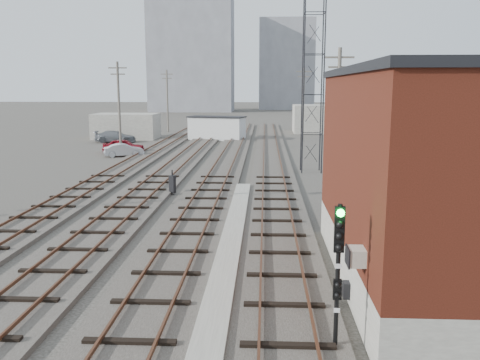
# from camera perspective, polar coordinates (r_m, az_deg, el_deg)

# --- Properties ---
(ground) EXTENTS (320.00, 320.00, 0.00)m
(ground) POSITION_cam_1_polar(r_m,az_deg,el_deg) (65.10, 1.16, 4.61)
(ground) COLOR #282621
(ground) RESTS_ON ground
(track_right) EXTENTS (3.20, 90.00, 0.39)m
(track_right) POSITION_cam_1_polar(r_m,az_deg,el_deg) (44.22, 3.60, 1.97)
(track_right) COLOR #332D28
(track_right) RESTS_ON ground
(track_mid_right) EXTENTS (3.20, 90.00, 0.39)m
(track_mid_right) POSITION_cam_1_polar(r_m,az_deg,el_deg) (44.34, -1.58, 2.01)
(track_mid_right) COLOR #332D28
(track_mid_right) RESTS_ON ground
(track_mid_left) EXTENTS (3.20, 90.00, 0.39)m
(track_mid_left) POSITION_cam_1_polar(r_m,az_deg,el_deg) (44.83, -6.68, 2.04)
(track_mid_left) COLOR #332D28
(track_mid_left) RESTS_ON ground
(track_left) EXTENTS (3.20, 90.00, 0.39)m
(track_left) POSITION_cam_1_polar(r_m,az_deg,el_deg) (45.66, -11.64, 2.04)
(track_left) COLOR #332D28
(track_left) RESTS_ON ground
(platform_curb) EXTENTS (0.90, 28.00, 0.26)m
(platform_curb) POSITION_cam_1_polar(r_m,az_deg,el_deg) (19.87, -1.34, -8.55)
(platform_curb) COLOR gray
(platform_curb) RESTS_ON ground
(brick_building) EXTENTS (6.54, 12.20, 7.22)m
(brick_building) POSITION_cam_1_polar(r_m,az_deg,el_deg) (17.90, 21.06, 0.20)
(brick_building) COLOR gray
(brick_building) RESTS_ON ground
(lattice_tower) EXTENTS (1.60, 1.60, 15.00)m
(lattice_tower) POSITION_cam_1_polar(r_m,az_deg,el_deg) (39.91, 8.20, 11.63)
(lattice_tower) COLOR black
(lattice_tower) RESTS_ON ground
(utility_pole_left_b) EXTENTS (1.80, 0.24, 9.00)m
(utility_pole_left_b) POSITION_cam_1_polar(r_m,az_deg,el_deg) (51.81, -13.43, 8.16)
(utility_pole_left_b) COLOR #595147
(utility_pole_left_b) RESTS_ON ground
(utility_pole_left_c) EXTENTS (1.80, 0.24, 9.00)m
(utility_pole_left_c) POSITION_cam_1_polar(r_m,az_deg,el_deg) (76.13, -8.16, 8.97)
(utility_pole_left_c) COLOR #595147
(utility_pole_left_c) RESTS_ON ground
(utility_pole_right_a) EXTENTS (1.80, 0.24, 9.00)m
(utility_pole_right_a) POSITION_cam_1_polar(r_m,az_deg,el_deg) (33.11, 10.93, 7.13)
(utility_pole_right_a) COLOR #595147
(utility_pole_right_a) RESTS_ON ground
(utility_pole_right_b) EXTENTS (1.80, 0.24, 9.00)m
(utility_pole_right_b) POSITION_cam_1_polar(r_m,az_deg,el_deg) (62.93, 7.12, 8.71)
(utility_pole_right_b) COLOR #595147
(utility_pole_right_b) RESTS_ON ground
(apartment_left) EXTENTS (22.00, 14.00, 30.00)m
(apartment_left) POSITION_cam_1_polar(r_m,az_deg,el_deg) (141.40, -5.41, 13.79)
(apartment_left) COLOR gray
(apartment_left) RESTS_ON ground
(apartment_right) EXTENTS (16.00, 12.00, 26.00)m
(apartment_right) POSITION_cam_1_polar(r_m,az_deg,el_deg) (154.99, 5.22, 12.75)
(apartment_right) COLOR gray
(apartment_right) RESTS_ON ground
(shed_left) EXTENTS (8.00, 5.00, 3.20)m
(shed_left) POSITION_cam_1_polar(r_m,az_deg,el_deg) (67.35, -12.64, 5.92)
(shed_left) COLOR gray
(shed_left) RESTS_ON ground
(shed_right) EXTENTS (6.00, 6.00, 4.00)m
(shed_right) POSITION_cam_1_polar(r_m,az_deg,el_deg) (75.21, 8.32, 6.82)
(shed_right) COLOR gray
(shed_right) RESTS_ON ground
(signal_mast) EXTENTS (0.40, 0.41, 3.83)m
(signal_mast) POSITION_cam_1_polar(r_m,az_deg,el_deg) (12.81, 10.95, -9.73)
(signal_mast) COLOR gray
(signal_mast) RESTS_ON ground
(switch_stand) EXTENTS (0.42, 0.42, 1.43)m
(switch_stand) POSITION_cam_1_polar(r_m,az_deg,el_deg) (31.66, -7.60, -0.44)
(switch_stand) COLOR black
(switch_stand) RESTS_ON ground
(site_trailer) EXTENTS (7.54, 4.68, 2.95)m
(site_trailer) POSITION_cam_1_polar(r_m,az_deg,el_deg) (64.31, -2.61, 5.86)
(site_trailer) COLOR silver
(site_trailer) RESTS_ON ground
(car_red) EXTENTS (4.25, 2.01, 1.40)m
(car_red) POSITION_cam_1_polar(r_m,az_deg,el_deg) (52.71, -12.93, 3.75)
(car_red) COLOR maroon
(car_red) RESTS_ON ground
(car_silver) EXTENTS (3.97, 2.51, 1.23)m
(car_silver) POSITION_cam_1_polar(r_m,az_deg,el_deg) (49.99, -12.91, 3.30)
(car_silver) COLOR #A7AAAE
(car_silver) RESTS_ON ground
(car_grey) EXTENTS (5.07, 2.60, 1.41)m
(car_grey) POSITION_cam_1_polar(r_m,az_deg,el_deg) (62.96, -13.83, 4.76)
(car_grey) COLOR gray
(car_grey) RESTS_ON ground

